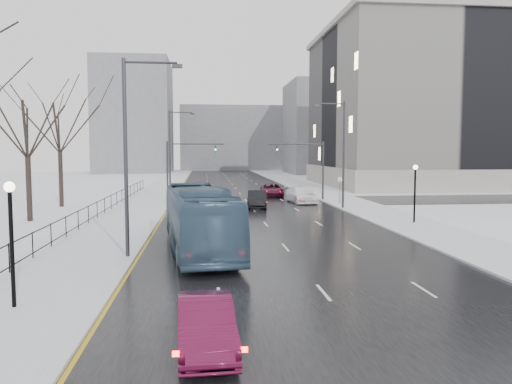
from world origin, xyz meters
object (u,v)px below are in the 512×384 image
object	(u,v)px
mast_signal_right	(313,163)
streetlight_l_far	(172,150)
sedan_left_near	(206,324)
sedan_center_near	(227,217)
mast_signal_left	(178,164)
tree_park_d	(30,223)
sedan_right_near	(257,199)
sedan_right_cross	(272,190)
streetlight_l_near	(130,148)
bus	(199,219)
lamppost_r_mid	(415,185)
no_uturn_sign	(340,182)
sedan_right_far	(301,195)
streetlight_r_mid	(341,149)
tree_park_e	(62,208)
lamppost_l	(11,226)

from	to	relation	value
mast_signal_right	streetlight_l_far	bearing A→B (deg)	165.52
sedan_left_near	sedan_center_near	distance (m)	21.54
mast_signal_left	tree_park_d	bearing A→B (deg)	-126.80
sedan_right_near	sedan_right_cross	bearing A→B (deg)	82.44
streetlight_l_near	streetlight_l_far	distance (m)	32.00
bus	tree_park_d	bearing A→B (deg)	129.25
streetlight_l_far	sedan_center_near	xyz separation A→B (m)	(5.22, -22.60, -4.78)
sedan_left_near	sedan_right_cross	size ratio (longest dim) A/B	0.78
lamppost_r_mid	no_uturn_sign	distance (m)	14.13
mast_signal_right	sedan_right_far	xyz separation A→B (m)	(-1.76, -1.96, -3.24)
streetlight_l_near	lamppost_r_mid	distance (m)	21.78
tree_park_d	lamppost_r_mid	distance (m)	29.23
mast_signal_left	bus	bearing A→B (deg)	-84.55
no_uturn_sign	sedan_right_near	world-z (taller)	no_uturn_sign
sedan_right_cross	sedan_right_far	bearing A→B (deg)	-71.64
streetlight_r_mid	bus	bearing A→B (deg)	-125.03
streetlight_l_far	streetlight_l_near	bearing A→B (deg)	-90.00
streetlight_r_mid	sedan_right_near	bearing A→B (deg)	167.74
tree_park_e	sedan_right_near	size ratio (longest dim) A/B	2.64
mast_signal_left	sedan_right_far	size ratio (longest dim) A/B	1.14
lamppost_r_mid	mast_signal_left	size ratio (longest dim) A/B	0.66
mast_signal_right	bus	distance (m)	29.23
streetlight_r_mid	mast_signal_left	distance (m)	17.50
tree_park_d	streetlight_l_far	size ratio (longest dim) A/B	1.25
mast_signal_right	no_uturn_sign	size ratio (longest dim) A/B	2.41
mast_signal_left	sedan_right_far	bearing A→B (deg)	-8.66
streetlight_r_mid	bus	distance (m)	22.91
mast_signal_left	sedan_right_near	bearing A→B (deg)	-38.97
no_uturn_sign	sedan_right_cross	size ratio (longest dim) A/B	0.49
bus	sedan_right_near	bearing A→B (deg)	68.39
no_uturn_sign	sedan_right_cross	xyz separation A→B (m)	(-5.70, 9.48, -1.50)
lamppost_r_mid	mast_signal_left	distance (m)	25.71
streetlight_l_near	mast_signal_right	size ratio (longest dim) A/B	1.54
tree_park_d	mast_signal_right	distance (m)	29.05
mast_signal_left	streetlight_r_mid	bearing A→B (deg)	-27.31
sedan_right_far	lamppost_l	bearing A→B (deg)	-123.71
sedan_left_near	bus	xyz separation A→B (m)	(-0.30, 13.58, 1.04)
tree_park_e	tree_park_d	bearing A→B (deg)	-87.71
mast_signal_left	sedan_right_near	distance (m)	10.57
no_uturn_sign	sedan_right_near	distance (m)	9.12
sedan_right_near	sedan_right_cross	world-z (taller)	sedan_right_near
bus	mast_signal_left	bearing A→B (deg)	88.56
lamppost_l	mast_signal_left	size ratio (longest dim) A/B	0.66
sedan_right_near	sedan_right_far	distance (m)	6.69
no_uturn_sign	sedan_right_far	world-z (taller)	no_uturn_sign
sedan_right_near	sedan_right_far	xyz separation A→B (m)	(5.06, 4.37, -0.01)
bus	mast_signal_right	bearing A→B (deg)	58.52
no_uturn_sign	tree_park_d	bearing A→B (deg)	-159.68
mast_signal_left	lamppost_l	bearing A→B (deg)	-95.83
mast_signal_left	sedan_left_near	distance (m)	40.32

